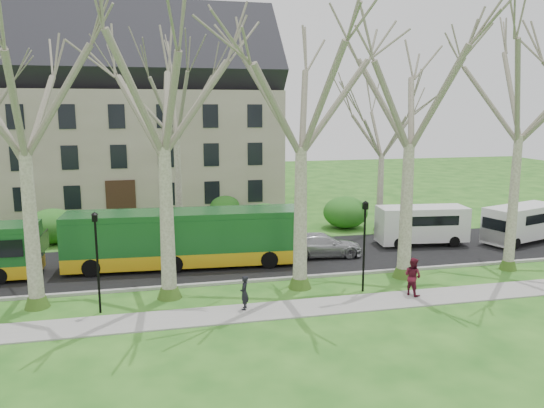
% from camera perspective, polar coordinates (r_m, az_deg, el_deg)
% --- Properties ---
extents(ground, '(120.00, 120.00, 0.00)m').
position_cam_1_polar(ground, '(25.38, -3.96, -9.62)').
color(ground, '#225B1A').
rests_on(ground, ground).
extents(sidewalk, '(70.00, 2.00, 0.06)m').
position_cam_1_polar(sidewalk, '(23.07, -2.97, -11.63)').
color(sidewalk, gray).
rests_on(sidewalk, ground).
extents(road, '(80.00, 8.00, 0.06)m').
position_cam_1_polar(road, '(30.55, -5.59, -6.11)').
color(road, black).
rests_on(road, ground).
extents(curb, '(80.00, 0.25, 0.14)m').
position_cam_1_polar(curb, '(26.76, -4.47, -8.40)').
color(curb, '#A5A39E').
rests_on(curb, ground).
extents(building, '(26.50, 12.20, 16.00)m').
position_cam_1_polar(building, '(47.65, -15.96, 9.24)').
color(building, gray).
rests_on(building, ground).
extents(tree_row_verge, '(49.00, 7.00, 14.00)m').
position_cam_1_polar(tree_row_verge, '(24.21, -4.28, 6.39)').
color(tree_row_verge, gray).
rests_on(tree_row_verge, ground).
extents(tree_row_far, '(33.00, 7.00, 12.00)m').
position_cam_1_polar(tree_row_far, '(34.76, -9.12, 5.83)').
color(tree_row_far, gray).
rests_on(tree_row_far, ground).
extents(lamp_row, '(36.22, 0.22, 4.30)m').
position_cam_1_polar(lamp_row, '(23.67, -3.66, -4.57)').
color(lamp_row, black).
rests_on(lamp_row, ground).
extents(hedges, '(30.60, 8.60, 2.00)m').
position_cam_1_polar(hedges, '(38.37, -14.19, -1.49)').
color(hedges, '#18561A').
rests_on(hedges, ground).
extents(bus_follow, '(12.84, 3.44, 3.18)m').
position_cam_1_polar(bus_follow, '(29.40, -9.29, -3.59)').
color(bus_follow, '#175020').
rests_on(bus_follow, road).
extents(sedan, '(4.80, 2.25, 1.35)m').
position_cam_1_polar(sedan, '(31.20, 5.41, -4.41)').
color(sedan, '#A4A4A8').
rests_on(sedan, road).
extents(van_a, '(5.75, 2.64, 2.43)m').
position_cam_1_polar(van_a, '(34.94, 15.80, -2.25)').
color(van_a, silver).
rests_on(van_a, road).
extents(van_b, '(5.82, 3.59, 2.39)m').
position_cam_1_polar(van_b, '(37.74, 25.23, -1.97)').
color(van_b, silver).
rests_on(van_b, road).
extents(pedestrian_a, '(0.51, 0.63, 1.49)m').
position_cam_1_polar(pedestrian_a, '(23.15, -2.99, -9.49)').
color(pedestrian_a, black).
rests_on(pedestrian_a, sidewalk).
extents(pedestrian_b, '(0.98, 1.07, 1.78)m').
position_cam_1_polar(pedestrian_b, '(25.61, 14.90, -7.53)').
color(pedestrian_b, '#591425').
rests_on(pedestrian_b, sidewalk).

